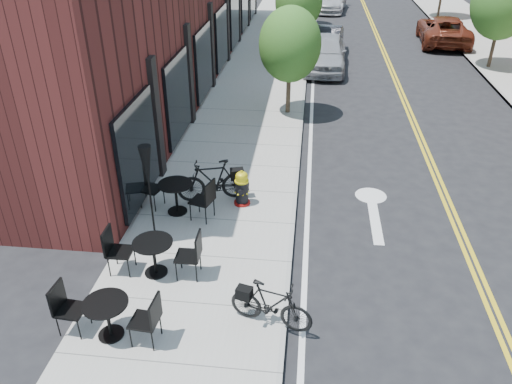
{
  "coord_description": "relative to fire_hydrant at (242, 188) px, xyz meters",
  "views": [
    {
      "loc": [
        0.18,
        -8.68,
        6.94
      ],
      "look_at": [
        -0.95,
        1.43,
        1.0
      ],
      "focal_mm": 35.0,
      "sensor_mm": 36.0,
      "label": 1
    }
  ],
  "objects": [
    {
      "name": "tree_near_a",
      "position": [
        0.81,
        6.7,
        2.03
      ],
      "size": [
        2.2,
        2.2,
        3.81
      ],
      "color": "#382B1E",
      "rests_on": "sidewalk_near"
    },
    {
      "name": "bicycle_right",
      "position": [
        1.11,
        -4.2,
        0.02
      ],
      "size": [
        1.65,
        0.84,
        0.96
      ],
      "primitive_type": "imported",
      "rotation": [
        0.0,
        0.0,
        1.31
      ],
      "color": "black",
      "rests_on": "sidewalk_near"
    },
    {
      "name": "fire_hydrant",
      "position": [
        0.0,
        0.0,
        0.0
      ],
      "size": [
        0.52,
        0.52,
        0.96
      ],
      "rotation": [
        0.0,
        0.0,
        0.27
      ],
      "color": "maroon",
      "rests_on": "sidewalk_near"
    },
    {
      "name": "parked_car_b",
      "position": [
        2.21,
        15.08,
        0.15
      ],
      "size": [
        2.08,
        4.54,
        1.44
      ],
      "primitive_type": "imported",
      "rotation": [
        0.0,
        0.0,
        -0.13
      ],
      "color": "black",
      "rests_on": "ground"
    },
    {
      "name": "bistro_set_a",
      "position": [
        -1.43,
        -2.99,
        0.07
      ],
      "size": [
        1.93,
        0.84,
        1.04
      ],
      "rotation": [
        0.0,
        0.0,
        0.01
      ],
      "color": "black",
      "rests_on": "sidewalk_near"
    },
    {
      "name": "tree_near_b",
      "position": [
        0.81,
        14.7,
        2.14
      ],
      "size": [
        2.3,
        2.3,
        3.98
      ],
      "color": "#382B1E",
      "rests_on": "sidewalk_near"
    },
    {
      "name": "tree_far_b",
      "position": [
        10.01,
        13.7,
        2.48
      ],
      "size": [
        2.8,
        2.8,
        4.62
      ],
      "color": "#382B1E",
      "rests_on": "sidewalk_far"
    },
    {
      "name": "bistro_set_b",
      "position": [
        -1.75,
        -4.79,
        0.05
      ],
      "size": [
        1.89,
        0.87,
        1.01
      ],
      "rotation": [
        0.0,
        0.0,
        -0.08
      ],
      "color": "black",
      "rests_on": "sidewalk_near"
    },
    {
      "name": "parked_car_c",
      "position": [
        2.72,
        27.69,
        0.18
      ],
      "size": [
        2.68,
        5.4,
        1.51
      ],
      "primitive_type": "imported",
      "rotation": [
        0.0,
        0.0,
        -0.11
      ],
      "color": "silver",
      "rests_on": "ground"
    },
    {
      "name": "sidewalk_near",
      "position": [
        -0.59,
        7.7,
        -0.52
      ],
      "size": [
        4.0,
        70.0,
        0.12
      ],
      "primitive_type": "cube",
      "color": "#9E9B93",
      "rests_on": "ground"
    },
    {
      "name": "bistro_set_c",
      "position": [
        -1.58,
        -0.58,
        0.08
      ],
      "size": [
        2.03,
        1.07,
        1.07
      ],
      "rotation": [
        0.0,
        0.0,
        -0.3
      ],
      "color": "black",
      "rests_on": "sidewalk_near"
    },
    {
      "name": "parked_car_far",
      "position": [
        8.81,
        18.51,
        0.18
      ],
      "size": [
        2.9,
        5.61,
        1.51
      ],
      "primitive_type": "imported",
      "rotation": [
        0.0,
        0.0,
        3.07
      ],
      "color": "maroon",
      "rests_on": "ground"
    },
    {
      "name": "patio_umbrella",
      "position": [
        -1.79,
        -1.81,
        1.26
      ],
      "size": [
        0.39,
        0.39,
        2.39
      ],
      "color": "black",
      "rests_on": "sidewalk_near"
    },
    {
      "name": "bicycle_left",
      "position": [
        -0.76,
        0.13,
        0.11
      ],
      "size": [
        1.96,
        1.05,
        1.14
      ],
      "primitive_type": "imported",
      "rotation": [
        0.0,
        0.0,
        -1.28
      ],
      "color": "black",
      "rests_on": "sidewalk_near"
    },
    {
      "name": "ground",
      "position": [
        1.41,
        -2.3,
        -0.58
      ],
      "size": [
        120.0,
        120.0,
        0.0
      ],
      "primitive_type": "plane",
      "color": "black",
      "rests_on": "ground"
    },
    {
      "name": "parked_car_a",
      "position": [
        2.21,
        12.72,
        0.24
      ],
      "size": [
        2.12,
        4.85,
        1.63
      ],
      "primitive_type": "imported",
      "rotation": [
        0.0,
        0.0,
        -0.04
      ],
      "color": "#9A9CA2",
      "rests_on": "ground"
    }
  ]
}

